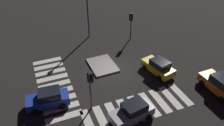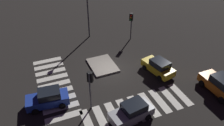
{
  "view_description": "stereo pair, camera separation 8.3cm",
  "coord_description": "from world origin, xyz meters",
  "px_view_note": "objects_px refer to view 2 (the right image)",
  "views": [
    {
      "loc": [
        18.06,
        -7.46,
        14.46
      ],
      "look_at": [
        0.0,
        0.0,
        1.0
      ],
      "focal_mm": 35.47,
      "sensor_mm": 36.0,
      "label": 1
    },
    {
      "loc": [
        18.09,
        -7.38,
        14.46
      ],
      "look_at": [
        0.0,
        0.0,
        1.0
      ],
      "focal_mm": 35.47,
      "sensor_mm": 36.0,
      "label": 2
    }
  ],
  "objects_px": {
    "traffic_island": "(103,65)",
    "car_yellow": "(158,67)",
    "car_orange": "(221,85)",
    "traffic_light_west": "(131,20)",
    "traffic_light_east": "(90,81)",
    "car_blue": "(48,98)",
    "street_lamp": "(87,0)",
    "car_silver": "(132,112)"
  },
  "relations": [
    {
      "from": "traffic_island",
      "to": "car_silver",
      "type": "distance_m",
      "value": 8.21
    },
    {
      "from": "traffic_light_east",
      "to": "street_lamp",
      "type": "distance_m",
      "value": 13.69
    },
    {
      "from": "traffic_light_west",
      "to": "street_lamp",
      "type": "relative_size",
      "value": 0.5
    },
    {
      "from": "traffic_light_west",
      "to": "car_yellow",
      "type": "bearing_deg",
      "value": 37.15
    },
    {
      "from": "car_silver",
      "to": "traffic_light_west",
      "type": "relative_size",
      "value": 1.04
    },
    {
      "from": "car_orange",
      "to": "car_silver",
      "type": "distance_m",
      "value": 9.24
    },
    {
      "from": "car_orange",
      "to": "street_lamp",
      "type": "distance_m",
      "value": 18.2
    },
    {
      "from": "traffic_island",
      "to": "car_yellow",
      "type": "xyz_separation_m",
      "value": [
        3.45,
        5.08,
        0.71
      ]
    },
    {
      "from": "traffic_island",
      "to": "street_lamp",
      "type": "bearing_deg",
      "value": 174.07
    },
    {
      "from": "traffic_island",
      "to": "car_blue",
      "type": "xyz_separation_m",
      "value": [
        3.92,
        -6.56,
        0.71
      ]
    },
    {
      "from": "traffic_light_east",
      "to": "car_yellow",
      "type": "bearing_deg",
      "value": -34.89
    },
    {
      "from": "car_blue",
      "to": "traffic_light_east",
      "type": "relative_size",
      "value": 1.01
    },
    {
      "from": "traffic_island",
      "to": "street_lamp",
      "type": "xyz_separation_m",
      "value": [
        -7.38,
        0.77,
        5.06
      ]
    },
    {
      "from": "car_silver",
      "to": "traffic_island",
      "type": "bearing_deg",
      "value": -101.19
    },
    {
      "from": "car_orange",
      "to": "street_lamp",
      "type": "relative_size",
      "value": 0.56
    },
    {
      "from": "traffic_light_west",
      "to": "traffic_light_east",
      "type": "distance_m",
      "value": 13.29
    },
    {
      "from": "car_silver",
      "to": "traffic_light_west",
      "type": "xyz_separation_m",
      "value": [
        -12.63,
        6.05,
        2.03
      ]
    },
    {
      "from": "traffic_island",
      "to": "traffic_light_west",
      "type": "distance_m",
      "value": 7.7
    },
    {
      "from": "car_orange",
      "to": "street_lamp",
      "type": "height_order",
      "value": "street_lamp"
    },
    {
      "from": "car_orange",
      "to": "traffic_light_west",
      "type": "xyz_separation_m",
      "value": [
        -12.82,
        -3.19,
        1.94
      ]
    },
    {
      "from": "traffic_light_east",
      "to": "street_lamp",
      "type": "bearing_deg",
      "value": 24.05
    },
    {
      "from": "car_yellow",
      "to": "car_orange",
      "type": "height_order",
      "value": "car_orange"
    },
    {
      "from": "car_orange",
      "to": "car_silver",
      "type": "height_order",
      "value": "car_orange"
    },
    {
      "from": "traffic_light_west",
      "to": "traffic_light_east",
      "type": "xyz_separation_m",
      "value": [
        10.03,
        -8.71,
        0.07
      ]
    },
    {
      "from": "traffic_island",
      "to": "street_lamp",
      "type": "distance_m",
      "value": 8.97
    },
    {
      "from": "car_blue",
      "to": "car_silver",
      "type": "distance_m",
      "value": 7.49
    },
    {
      "from": "traffic_island",
      "to": "traffic_light_east",
      "type": "relative_size",
      "value": 0.98
    },
    {
      "from": "traffic_island",
      "to": "car_yellow",
      "type": "height_order",
      "value": "car_yellow"
    },
    {
      "from": "traffic_island",
      "to": "traffic_light_east",
      "type": "height_order",
      "value": "traffic_light_east"
    },
    {
      "from": "traffic_light_west",
      "to": "street_lamp",
      "type": "height_order",
      "value": "street_lamp"
    },
    {
      "from": "car_silver",
      "to": "car_orange",
      "type": "bearing_deg",
      "value": 170.35
    },
    {
      "from": "traffic_island",
      "to": "traffic_light_east",
      "type": "bearing_deg",
      "value": -28.7
    },
    {
      "from": "car_silver",
      "to": "traffic_light_west",
      "type": "height_order",
      "value": "traffic_light_west"
    },
    {
      "from": "traffic_island",
      "to": "car_orange",
      "type": "height_order",
      "value": "car_orange"
    },
    {
      "from": "traffic_light_west",
      "to": "car_orange",
      "type": "bearing_deg",
      "value": 55.28
    },
    {
      "from": "car_blue",
      "to": "traffic_light_west",
      "type": "distance_m",
      "value": 14.95
    },
    {
      "from": "traffic_light_west",
      "to": "car_silver",
      "type": "bearing_deg",
      "value": 15.73
    },
    {
      "from": "car_blue",
      "to": "street_lamp",
      "type": "relative_size",
      "value": 0.51
    },
    {
      "from": "car_orange",
      "to": "traffic_light_east",
      "type": "height_order",
      "value": "traffic_light_east"
    },
    {
      "from": "car_yellow",
      "to": "car_orange",
      "type": "distance_m",
      "value": 6.19
    },
    {
      "from": "traffic_light_east",
      "to": "car_orange",
      "type": "bearing_deg",
      "value": -62.73
    },
    {
      "from": "street_lamp",
      "to": "traffic_light_west",
      "type": "bearing_deg",
      "value": 59.17
    }
  ]
}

